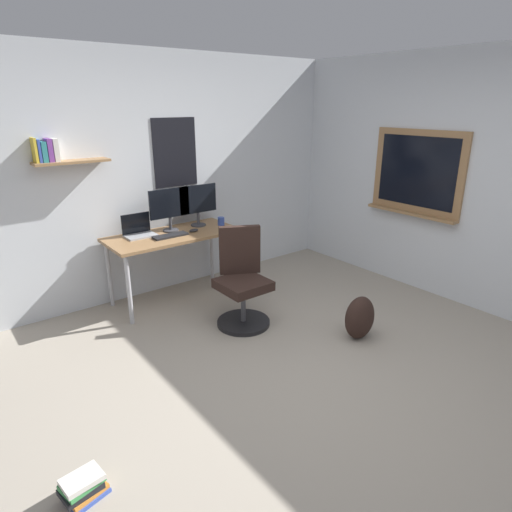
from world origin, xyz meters
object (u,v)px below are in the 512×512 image
Objects in this scene: keyboard at (170,236)px; computer_mouse at (194,230)px; coffee_mug at (221,221)px; backpack at (360,318)px; monitor_secondary at (198,202)px; book_stack_on_floor at (83,487)px; office_chair at (242,284)px; monitor_primary at (170,207)px; laptop at (139,231)px; desk at (173,241)px.

computer_mouse is at bearing 0.00° from keyboard.
keyboard is 4.02× the size of coffee_mug.
coffee_mug is 1.91m from backpack.
monitor_secondary is 1.78× the size of book_stack_on_floor.
office_chair is 2.05× the size of monitor_primary.
monitor_secondary reaches higher than book_stack_on_floor.
book_stack_on_floor is (-1.88, -1.95, -0.69)m from computer_mouse.
laptop is at bearing 156.09° from computer_mouse.
laptop is 2.67m from book_stack_on_floor.
backpack is at bearing -68.07° from computer_mouse.
desk is 3.77× the size of keyboard.
desk is at bearing 177.10° from coffee_mug.
book_stack_on_floor is (-1.60, -1.95, -0.69)m from keyboard.
office_chair is 9.13× the size of computer_mouse.
desk is 15.17× the size of coffee_mug.
desk is at bearing -108.58° from monitor_primary.
desk is 13.42× the size of computer_mouse.
computer_mouse reaches higher than keyboard.
keyboard is (0.24, -0.23, -0.04)m from laptop.
keyboard is 2.61m from book_stack_on_floor.
monitor_primary is 1.78× the size of book_stack_on_floor.
coffee_mug is at bearing -13.40° from monitor_primary.
computer_mouse is (-0.17, -0.18, -0.25)m from monitor_secondary.
computer_mouse is 0.39m from coffee_mug.
computer_mouse reaches higher than backpack.
keyboard is at bearing -175.72° from coffee_mug.
monitor_secondary is 1.25× the size of keyboard.
monitor_primary is 0.62m from coffee_mug.
monitor_secondary is 3.11m from book_stack_on_floor.
office_chair is 1.18m from monitor_secondary.
computer_mouse is 1.96m from backpack.
monitor_primary reaches higher than backpack.
office_chair is 2.30× the size of backpack.
monitor_primary is at bearing 51.39° from book_stack_on_floor.
coffee_mug reaches higher than computer_mouse.
computer_mouse is (0.21, -0.08, 0.09)m from desk.
book_stack_on_floor is at bearing -138.58° from coffee_mug.
coffee_mug is (0.21, -0.13, -0.22)m from monitor_secondary.
monitor_primary is at bearing -7.87° from laptop.
desk is 0.97m from office_chair.
keyboard is at bearing 180.00° from computer_mouse.
desk is 0.36m from monitor_primary.
backpack is at bearing -54.42° from office_chair.
monitor_secondary reaches higher than coffee_mug.
coffee_mug reaches higher than book_stack_on_floor.
coffee_mug is at bearing 4.28° from keyboard.
desk is 3.01× the size of monitor_primary.
book_stack_on_floor is at bearing -133.89° from monitor_secondary.
book_stack_on_floor is at bearing -129.42° from desk.
desk is 0.14m from keyboard.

